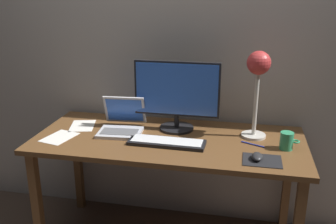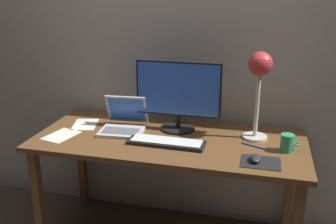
{
  "view_description": "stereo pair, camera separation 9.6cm",
  "coord_description": "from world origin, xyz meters",
  "px_view_note": "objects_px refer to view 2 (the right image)",
  "views": [
    {
      "loc": [
        0.42,
        -2.07,
        1.61
      ],
      "look_at": [
        0.01,
        -0.05,
        0.92
      ],
      "focal_mm": 40.87,
      "sensor_mm": 36.0,
      "label": 1
    },
    {
      "loc": [
        0.51,
        -2.05,
        1.61
      ],
      "look_at": [
        0.01,
        -0.05,
        0.92
      ],
      "focal_mm": 40.87,
      "sensor_mm": 36.0,
      "label": 2
    }
  ],
  "objects_px": {
    "coffee_mug": "(287,143)",
    "keyboard_main": "(166,142)",
    "mouse": "(256,158)",
    "pen": "(253,146)",
    "monitor": "(178,93)",
    "laptop": "(124,121)",
    "desk_lamp": "(259,75)"
  },
  "relations": [
    {
      "from": "laptop",
      "to": "mouse",
      "type": "distance_m",
      "value": 0.86
    },
    {
      "from": "monitor",
      "to": "keyboard_main",
      "type": "height_order",
      "value": "monitor"
    },
    {
      "from": "mouse",
      "to": "coffee_mug",
      "type": "relative_size",
      "value": 0.88
    },
    {
      "from": "desk_lamp",
      "to": "coffee_mug",
      "type": "distance_m",
      "value": 0.41
    },
    {
      "from": "mouse",
      "to": "pen",
      "type": "xyz_separation_m",
      "value": [
        -0.02,
        0.2,
        -0.02
      ]
    },
    {
      "from": "keyboard_main",
      "to": "desk_lamp",
      "type": "bearing_deg",
      "value": 24.16
    },
    {
      "from": "desk_lamp",
      "to": "laptop",
      "type": "bearing_deg",
      "value": -175.91
    },
    {
      "from": "laptop",
      "to": "desk_lamp",
      "type": "bearing_deg",
      "value": 4.09
    },
    {
      "from": "coffee_mug",
      "to": "monitor",
      "type": "bearing_deg",
      "value": 164.47
    },
    {
      "from": "keyboard_main",
      "to": "desk_lamp",
      "type": "distance_m",
      "value": 0.65
    },
    {
      "from": "laptop",
      "to": "desk_lamp",
      "type": "xyz_separation_m",
      "value": [
        0.8,
        0.06,
        0.33
      ]
    },
    {
      "from": "coffee_mug",
      "to": "pen",
      "type": "bearing_deg",
      "value": 173.41
    },
    {
      "from": "coffee_mug",
      "to": "pen",
      "type": "height_order",
      "value": "coffee_mug"
    },
    {
      "from": "pen",
      "to": "keyboard_main",
      "type": "bearing_deg",
      "value": -169.73
    },
    {
      "from": "coffee_mug",
      "to": "keyboard_main",
      "type": "bearing_deg",
      "value": -174.29
    },
    {
      "from": "desk_lamp",
      "to": "pen",
      "type": "height_order",
      "value": "desk_lamp"
    },
    {
      "from": "laptop",
      "to": "coffee_mug",
      "type": "height_order",
      "value": "laptop"
    },
    {
      "from": "monitor",
      "to": "laptop",
      "type": "xyz_separation_m",
      "value": [
        -0.33,
        -0.09,
        -0.18
      ]
    },
    {
      "from": "pen",
      "to": "desk_lamp",
      "type": "bearing_deg",
      "value": 88.2
    },
    {
      "from": "monitor",
      "to": "keyboard_main",
      "type": "xyz_separation_m",
      "value": [
        -0.01,
        -0.25,
        -0.22
      ]
    },
    {
      "from": "monitor",
      "to": "desk_lamp",
      "type": "distance_m",
      "value": 0.5
    },
    {
      "from": "mouse",
      "to": "coffee_mug",
      "type": "height_order",
      "value": "coffee_mug"
    },
    {
      "from": "laptop",
      "to": "pen",
      "type": "distance_m",
      "value": 0.8
    },
    {
      "from": "keyboard_main",
      "to": "laptop",
      "type": "xyz_separation_m",
      "value": [
        -0.32,
        0.16,
        0.05
      ]
    },
    {
      "from": "keyboard_main",
      "to": "coffee_mug",
      "type": "height_order",
      "value": "coffee_mug"
    },
    {
      "from": "monitor",
      "to": "coffee_mug",
      "type": "relative_size",
      "value": 4.87
    },
    {
      "from": "desk_lamp",
      "to": "mouse",
      "type": "xyz_separation_m",
      "value": [
        0.02,
        -0.33,
        -0.37
      ]
    },
    {
      "from": "monitor",
      "to": "mouse",
      "type": "height_order",
      "value": "monitor"
    },
    {
      "from": "pen",
      "to": "monitor",
      "type": "bearing_deg",
      "value": 161.2
    },
    {
      "from": "laptop",
      "to": "coffee_mug",
      "type": "relative_size",
      "value": 2.71
    },
    {
      "from": "monitor",
      "to": "coffee_mug",
      "type": "xyz_separation_m",
      "value": [
        0.65,
        -0.18,
        -0.19
      ]
    },
    {
      "from": "keyboard_main",
      "to": "monitor",
      "type": "bearing_deg",
      "value": 87.28
    }
  ]
}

